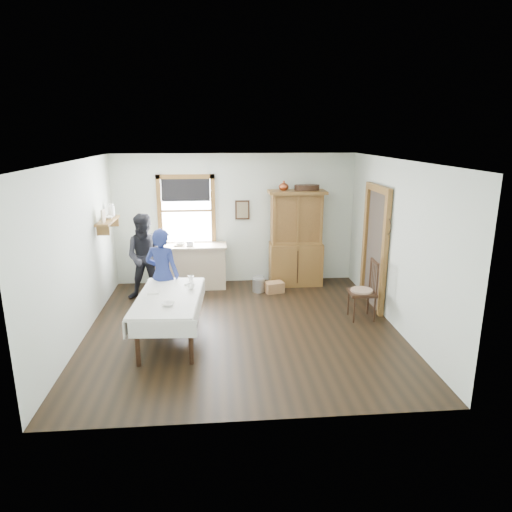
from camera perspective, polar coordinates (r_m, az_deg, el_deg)
The scene contains 20 objects.
room at distance 7.13m, azimuth -1.78°, elevation 0.95°, with size 5.01×5.01×2.70m.
window at distance 9.51m, azimuth -8.70°, elevation 6.11°, with size 1.18×0.07×1.48m.
doorway at distance 8.48m, azimuth 14.71°, elevation 1.45°, with size 0.09×1.14×2.22m.
wall_shelf at distance 8.81m, azimuth -18.00°, elevation 4.43°, with size 0.24×1.00×0.44m.
framed_picture at distance 9.51m, azimuth -1.72°, elevation 5.77°, with size 0.30×0.04×0.40m, color #321D11.
rug_beater at distance 7.86m, azimuth 16.26°, elevation 4.44°, with size 0.27×0.27×0.01m, color black.
work_counter at distance 9.47m, azimuth -8.43°, elevation -1.26°, with size 1.57×0.59×0.90m, color tan.
china_hutch at distance 9.46m, azimuth 5.03°, elevation 2.20°, with size 1.16×0.55×1.98m, color brown.
dining_table at distance 7.16m, azimuth -10.74°, elevation -7.62°, with size 0.95×1.81×0.72m, color white.
spindle_chair at distance 7.98m, azimuth 13.14°, elevation -4.13°, with size 0.48×0.48×1.04m, color #321D11.
pail at distance 9.19m, azimuth 0.34°, elevation -3.65°, with size 0.25×0.25×0.27m, color #A3A7AC.
wicker_basket at distance 9.17m, azimuth 2.29°, elevation -3.92°, with size 0.36×0.25×0.21m, color #A3734A.
woman_blue at distance 7.83m, azimuth -11.59°, elevation -2.73°, with size 0.54×0.35×1.48m, color navy.
figure_dark at distance 8.89m, azimuth -13.49°, elevation -0.50°, with size 0.75×0.58×1.53m, color black.
table_cup_a at distance 7.26m, azimuth -8.11°, elevation -3.75°, with size 0.11×0.11×0.09m, color white.
table_cup_b at distance 7.63m, azimuth -8.13°, elevation -2.80°, with size 0.10×0.10×0.09m, color white.
table_bowl at distance 6.63m, azimuth -10.90°, elevation -5.91°, with size 0.20×0.20×0.05m, color white.
counter_book at distance 9.37m, azimuth -10.17°, elevation 1.39°, with size 0.16×0.22×0.02m, color #7A6E51.
counter_bowl at distance 9.34m, azimuth -9.40°, elevation 1.50°, with size 0.18×0.18×0.06m, color white.
shelf_bowl at distance 8.82m, azimuth -18.00°, elevation 4.60°, with size 0.22×0.22×0.05m, color white.
Camera 1 is at (-0.38, -6.91, 3.10)m, focal length 32.00 mm.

